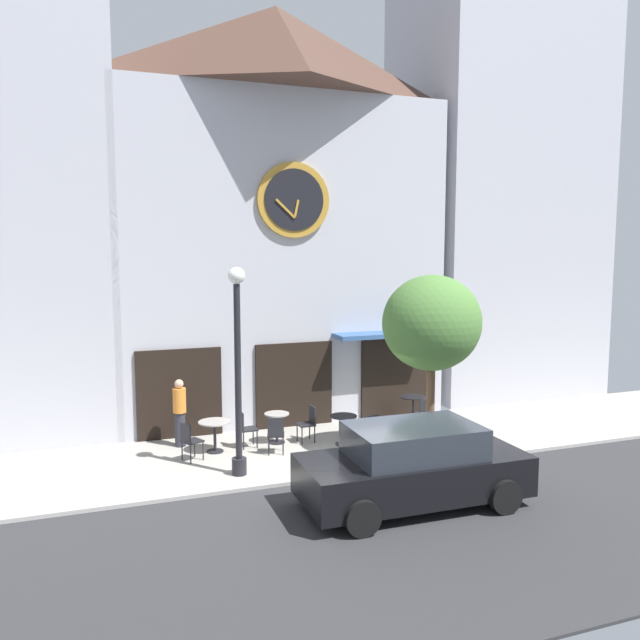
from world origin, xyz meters
The scene contains 17 objects.
ground_plane centered at (0.00, -0.93, -0.02)m, with size 29.34×10.22×0.13m.
clock_building centered at (-0.09, 5.63, 5.97)m, with size 9.24×4.36×11.50m.
neighbor_building_right centered at (7.89, 6.60, 7.98)m, with size 6.03×4.87×15.96m.
street_lamp centered at (-2.36, 0.96, 2.27)m, with size 0.36×0.36×4.46m.
street_tree centered at (2.09, 0.59, 3.13)m, with size 2.32×2.09×4.25m.
cafe_table_near_curb centered at (-2.56, 2.64, 0.55)m, with size 0.78×0.78×0.75m.
cafe_table_leftmost centered at (-0.97, 2.82, 0.50)m, with size 0.62×0.62×0.76m.
cafe_table_center_right centered at (0.54, 2.11, 0.51)m, with size 0.66×0.66×0.74m.
cafe_table_rightmost centered at (3.10, 3.24, 0.54)m, with size 0.73×0.73×0.76m.
cafe_chair_near_tree centered at (0.93, 1.42, 0.53)m, with size 0.50×0.50×0.90m.
cafe_chair_right_end centered at (-0.18, 2.65, 0.53)m, with size 0.42×0.42×0.90m.
cafe_chair_near_lamp centered at (-1.80, 2.73, 0.53)m, with size 0.41×0.41×0.90m.
cafe_chair_by_entrance centered at (-1.24, 1.98, 0.53)m, with size 0.50×0.50×0.90m.
cafe_chair_mid_row centered at (-3.23, 2.19, 0.53)m, with size 0.53×0.53×0.90m.
cafe_chair_under_awning centered at (3.02, 2.44, 0.53)m, with size 0.44×0.44×0.90m.
pedestrian_orange centered at (-3.28, 3.38, 0.86)m, with size 0.44×0.44×1.67m.
parked_car_black centered at (0.37, -1.77, 0.76)m, with size 4.33×2.08×1.55m.
Camera 1 is at (-5.27, -12.04, 4.87)m, focal length 35.63 mm.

